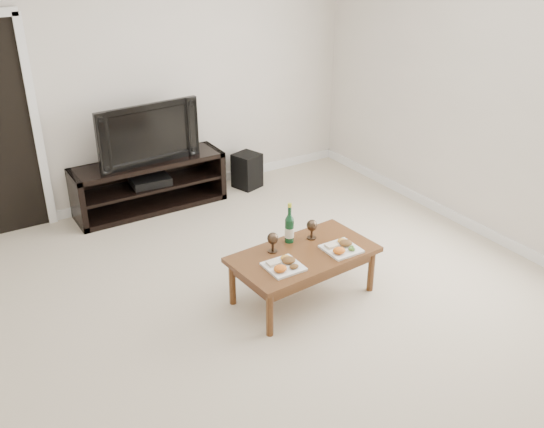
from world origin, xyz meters
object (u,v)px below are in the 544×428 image
at_px(television, 145,132).
at_px(subwoofer, 247,171).
at_px(media_console, 150,185).
at_px(coffee_table, 303,275).

distance_m(television, subwoofer, 1.34).
bearing_deg(television, subwoofer, -5.84).
height_order(media_console, coffee_table, media_console).
distance_m(media_console, coffee_table, 2.30).
distance_m(media_console, subwoofer, 1.17).
bearing_deg(media_console, television, 0.00).
height_order(television, coffee_table, television).
xyz_separation_m(media_console, television, (0.00, 0.00, 0.59)).
bearing_deg(television, media_console, 0.00).
distance_m(subwoofer, coffee_table, 2.34).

